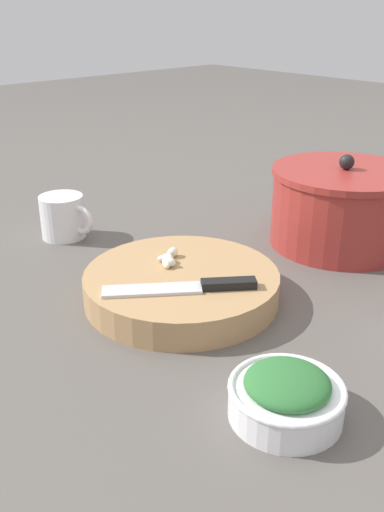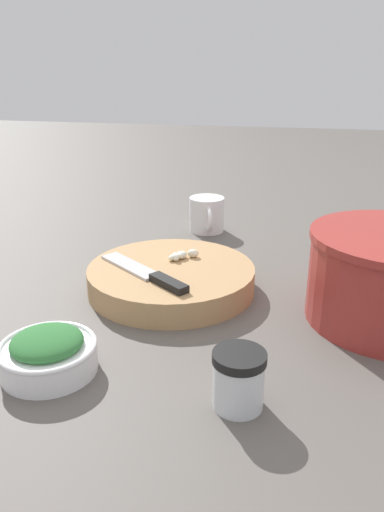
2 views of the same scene
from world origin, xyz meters
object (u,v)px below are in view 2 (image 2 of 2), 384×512
(herb_bowl, at_px, (48,353))
(coffee_mug, at_px, (207,215))
(garlic_cloves, at_px, (182,255))
(cutting_board, at_px, (171,278))
(spice_jar, at_px, (239,379))
(chef_knife, at_px, (148,274))

(herb_bowl, distance_m, coffee_mug, 0.65)
(herb_bowl, bearing_deg, garlic_cloves, 161.73)
(cutting_board, height_order, spice_jar, spice_jar)
(spice_jar, bearing_deg, herb_bowl, -94.28)
(cutting_board, relative_size, spice_jar, 4.11)
(cutting_board, relative_size, chef_knife, 1.55)
(cutting_board, bearing_deg, chef_knife, -29.83)
(chef_knife, bearing_deg, coffee_mug, 32.69)
(cutting_board, xyz_separation_m, herb_bowl, (0.29, -0.10, 0.01))
(chef_knife, xyz_separation_m, spice_jar, (0.26, 0.19, -0.01))
(cutting_board, distance_m, garlic_cloves, 0.05)
(coffee_mug, bearing_deg, cutting_board, -0.21)
(chef_knife, xyz_separation_m, herb_bowl, (0.24, -0.07, -0.02))
(cutting_board, relative_size, coffee_mug, 2.62)
(cutting_board, xyz_separation_m, spice_jar, (0.31, 0.16, 0.01))
(cutting_board, distance_m, chef_knife, 0.06)
(chef_knife, height_order, coffee_mug, coffee_mug)
(chef_knife, distance_m, coffee_mug, 0.40)
(herb_bowl, relative_size, spice_jar, 1.79)
(chef_knife, xyz_separation_m, coffee_mug, (-0.40, 0.03, -0.01))
(chef_knife, distance_m, garlic_cloves, 0.10)
(chef_knife, bearing_deg, garlic_cloves, 14.03)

